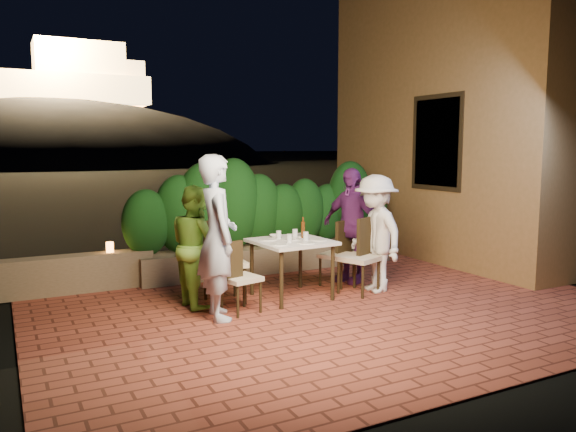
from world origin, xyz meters
TOP-DOWN VIEW (x-y plane):
  - ground at (0.00, 0.00)m, footprint 400.00×400.00m
  - terrace_floor at (0.00, 0.50)m, footprint 7.00×6.00m
  - building_wall at (3.60, 2.00)m, footprint 1.60×5.00m
  - window_pane at (2.82, 1.50)m, footprint 0.08×1.00m
  - window_frame at (2.81, 1.50)m, footprint 0.06×1.15m
  - planter at (0.20, 2.30)m, footprint 4.20×0.55m
  - hedge at (0.20, 2.30)m, footprint 4.00×0.70m
  - parapet at (-2.80, 2.30)m, footprint 2.20×0.30m
  - hill at (2.00, 60.00)m, footprint 52.00×40.00m
  - fortress at (2.00, 60.00)m, footprint 26.00×8.00m
  - dining_table at (-0.28, 0.72)m, footprint 0.97×0.97m
  - plate_nw at (-0.58, 0.48)m, footprint 0.21×0.21m
  - plate_sw at (-0.54, 0.88)m, footprint 0.24×0.24m
  - plate_ne at (0.03, 0.55)m, footprint 0.20×0.20m
  - plate_se at (-0.01, 0.93)m, footprint 0.20×0.20m
  - plate_centre at (-0.27, 0.76)m, footprint 0.24×0.24m
  - plate_front at (-0.23, 0.44)m, footprint 0.22×0.22m
  - glass_nw at (-0.39, 0.57)m, footprint 0.06×0.06m
  - glass_sw at (-0.38, 0.89)m, footprint 0.06×0.06m
  - glass_ne at (-0.13, 0.62)m, footprint 0.07×0.07m
  - glass_se at (-0.15, 0.87)m, footprint 0.07×0.07m
  - beer_bottle at (-0.06, 0.82)m, footprint 0.05×0.05m
  - bowl at (-0.37, 0.99)m, footprint 0.21×0.21m
  - chair_left_front at (-1.11, 0.42)m, footprint 0.48×0.48m
  - chair_left_back at (-1.12, 0.92)m, footprint 0.51×0.51m
  - chair_right_front at (0.61, 0.50)m, footprint 0.60×0.60m
  - chair_right_back at (0.59, 1.00)m, footprint 0.56×0.56m
  - diner_blue at (-1.42, 0.35)m, footprint 0.53×0.73m
  - diner_green at (-1.47, 0.95)m, footprint 0.61×0.76m
  - diner_white at (0.87, 0.50)m, footprint 0.61×1.03m
  - diner_purple at (0.88, 1.10)m, footprint 0.69×1.04m
  - parapet_lamp at (-2.26, 2.30)m, footprint 0.10×0.10m

SIDE VIEW (x-z plane):
  - hill at x=2.00m, z-range -15.00..7.00m
  - terrace_floor at x=0.00m, z-range -0.15..0.00m
  - ground at x=0.00m, z-range -0.02..-0.02m
  - planter at x=0.20m, z-range 0.00..0.40m
  - parapet at x=-2.80m, z-range 0.00..0.50m
  - dining_table at x=-0.28m, z-range 0.00..0.75m
  - chair_left_front at x=-1.11m, z-range 0.00..0.86m
  - chair_right_back at x=0.59m, z-range 0.00..0.90m
  - chair_right_front at x=0.61m, z-range 0.00..1.00m
  - chair_left_back at x=-1.12m, z-range 0.00..1.04m
  - parapet_lamp at x=-2.26m, z-range 0.50..0.64m
  - diner_green at x=-1.47m, z-range 0.00..1.48m
  - plate_se at x=-0.01m, z-range 0.75..0.76m
  - plate_ne at x=0.03m, z-range 0.75..0.76m
  - plate_nw at x=-0.58m, z-range 0.75..0.76m
  - plate_front at x=-0.23m, z-range 0.75..0.76m
  - plate_sw at x=-0.54m, z-range 0.75..0.76m
  - plate_centre at x=-0.27m, z-range 0.75..0.76m
  - bowl at x=-0.37m, z-range 0.75..0.79m
  - diner_white at x=0.87m, z-range 0.00..1.57m
  - glass_sw at x=-0.38m, z-range 0.75..0.86m
  - glass_nw at x=-0.39m, z-range 0.75..0.86m
  - glass_ne at x=-0.13m, z-range 0.75..0.86m
  - glass_se at x=-0.15m, z-range 0.75..0.87m
  - diner_purple at x=0.88m, z-range 0.00..1.64m
  - beer_bottle at x=-0.06m, z-range 0.75..1.02m
  - diner_blue at x=-1.42m, z-range 0.00..1.85m
  - hedge at x=0.20m, z-range 0.40..1.50m
  - window_pane at x=2.82m, z-range 1.30..2.70m
  - window_frame at x=2.81m, z-range 1.23..2.77m
  - building_wall at x=3.60m, z-range 0.00..5.00m
  - fortress at x=2.00m, z-range 6.50..14.50m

